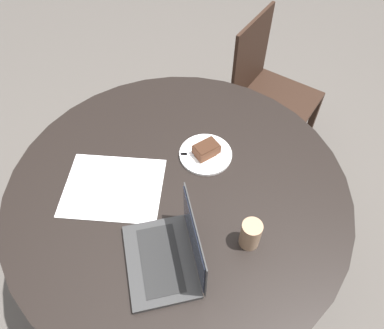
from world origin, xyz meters
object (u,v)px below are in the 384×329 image
plate (206,154)px  laptop (169,255)px  chair (267,93)px  coffee_glass (251,234)px

plate → laptop: (-0.25, -0.40, 0.03)m
chair → plate: chair is taller
chair → plate: size_ratio=4.19×
coffee_glass → laptop: 0.28m
chair → laptop: (-0.79, -0.97, 0.31)m
chair → plate: bearing=5.3°
laptop → chair: bearing=-36.6°
chair → coffee_glass: bearing=21.5°
chair → laptop: size_ratio=2.89×
coffee_glass → laptop: bearing=178.4°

